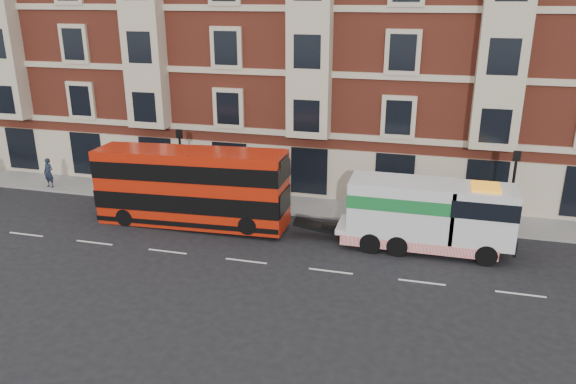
% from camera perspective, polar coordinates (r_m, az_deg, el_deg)
% --- Properties ---
extents(ground, '(120.00, 120.00, 0.00)m').
position_cam_1_polar(ground, '(26.39, -4.27, -7.01)').
color(ground, black).
rests_on(ground, ground).
extents(sidewalk, '(90.00, 3.00, 0.15)m').
position_cam_1_polar(sidewalk, '(32.94, -0.08, -1.25)').
color(sidewalk, slate).
rests_on(sidewalk, ground).
extents(victorian_terrace, '(45.00, 12.00, 20.40)m').
position_cam_1_polar(victorian_terrace, '(38.02, 3.70, 16.94)').
color(victorian_terrace, brown).
rests_on(victorian_terrace, ground).
extents(lamp_post_west, '(0.35, 0.15, 4.35)m').
position_cam_1_polar(lamp_post_west, '(32.94, -10.82, 3.17)').
color(lamp_post_west, black).
rests_on(lamp_post_west, sidewalk).
extents(lamp_post_east, '(0.35, 0.15, 4.35)m').
position_cam_1_polar(lamp_post_east, '(30.17, 21.86, 0.55)').
color(lamp_post_east, black).
rests_on(lamp_post_east, sidewalk).
extents(double_decker_bus, '(10.23, 2.35, 4.14)m').
position_cam_1_polar(double_decker_bus, '(29.95, -9.84, 0.60)').
color(double_decker_bus, '#B71E0A').
rests_on(double_decker_bus, ground).
extents(tow_truck, '(8.19, 2.42, 3.41)m').
position_cam_1_polar(tow_truck, '(27.56, 13.74, -2.24)').
color(tow_truck, silver).
rests_on(tow_truck, ground).
extents(pedestrian, '(0.73, 0.53, 1.88)m').
position_cam_1_polar(pedestrian, '(38.43, -23.14, 1.80)').
color(pedestrian, '#17202F').
rests_on(pedestrian, sidewalk).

